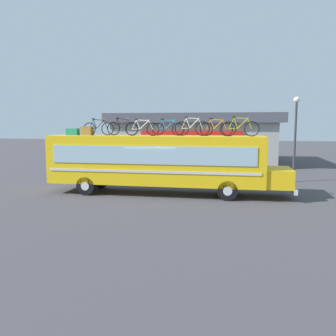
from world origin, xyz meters
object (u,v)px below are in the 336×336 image
Objects in this scene: luggage_bag_2 at (87,131)px; rooftop_bicycle_3 at (142,129)px; rooftop_bicycle_7 at (240,128)px; luggage_bag_1 at (73,132)px; rooftop_bicycle_5 at (192,128)px; rooftop_bicycle_6 at (216,128)px; bus at (160,160)px; rooftop_bicycle_4 at (168,128)px; street_lamp at (295,128)px; rooftop_bicycle_1 at (98,128)px; rooftop_bicycle_2 at (122,128)px.

rooftop_bicycle_3 reaches higher than luggage_bag_2.
rooftop_bicycle_3 is at bearing -179.93° from rooftop_bicycle_7.
rooftop_bicycle_5 reaches higher than luggage_bag_1.
rooftop_bicycle_6 reaches higher than luggage_bag_1.
rooftop_bicycle_5 is at bearing 7.40° from bus.
bus is 3.28m from rooftop_bicycle_6.
rooftop_bicycle_6 is at bearing -2.76° from rooftop_bicycle_4.
street_lamp is at bearing 23.05° from luggage_bag_1.
rooftop_bicycle_5 is (1.62, 0.21, 1.67)m from bus.
rooftop_bicycle_6 is at bearing 8.12° from rooftop_bicycle_3.
rooftop_bicycle_5 is at bearing 1.50° from luggage_bag_1.
rooftop_bicycle_5 is at bearing -139.18° from street_lamp.
rooftop_bicycle_6 reaches higher than rooftop_bicycle_3.
bus is 7.39× the size of rooftop_bicycle_1.
bus is at bearing -7.30° from rooftop_bicycle_2.
rooftop_bicycle_6 is 1.27m from rooftop_bicycle_7.
rooftop_bicycle_5 is 7.67m from street_lamp.
rooftop_bicycle_7 reaches higher than bus.
rooftop_bicycle_4 is at bearing 2.92° from rooftop_bicycle_2.
street_lamp is (3.43, 5.48, -0.05)m from rooftop_bicycle_7.
luggage_bag_2 is at bearing -178.39° from rooftop_bicycle_5.
street_lamp is (7.07, 4.84, -0.01)m from rooftop_bicycle_4.
rooftop_bicycle_7 is (3.99, -0.25, 1.66)m from bus.
bus is 4.97m from luggage_bag_1.
rooftop_bicycle_6 is (3.68, 0.52, 0.01)m from rooftop_bicycle_3.
luggage_bag_2 is 5.56m from rooftop_bicycle_5.
rooftop_bicycle_2 is at bearing -177.08° from rooftop_bicycle_4.
rooftop_bicycle_2 reaches higher than rooftop_bicycle_6.
street_lamp is at bearing 34.37° from rooftop_bicycle_4.
rooftop_bicycle_1 is 7.32m from rooftop_bicycle_7.
luggage_bag_2 is 0.31× the size of rooftop_bicycle_7.
luggage_bag_1 is 0.38× the size of rooftop_bicycle_1.
rooftop_bicycle_3 is at bearing -169.26° from rooftop_bicycle_5.
rooftop_bicycle_4 is at bearing 28.27° from rooftop_bicycle_3.
rooftop_bicycle_6 is at bearing 5.39° from bus.
bus is 7.10× the size of rooftop_bicycle_3.
luggage_bag_2 is at bearing -175.57° from rooftop_bicycle_4.
rooftop_bicycle_5 reaches higher than rooftop_bicycle_1.
rooftop_bicycle_2 is at bearing 6.36° from luggage_bag_2.
rooftop_bicycle_2 is (-2.06, 0.26, 1.65)m from bus.
street_lamp is (12.17, 5.18, 0.17)m from luggage_bag_1.
rooftop_bicycle_7 is at bearing -3.62° from bus.
rooftop_bicycle_6 is at bearing 1.69° from luggage_bag_1.
luggage_bag_2 is (-3.94, 0.05, 1.50)m from bus.
rooftop_bicycle_6 is (2.83, 0.27, 1.64)m from bus.
rooftop_bicycle_5 is 1.07× the size of rooftop_bicycle_6.
luggage_bag_2 is at bearing -178.20° from rooftop_bicycle_6.
luggage_bag_2 is at bearing 177.78° from rooftop_bicycle_7.
bus is 2.65m from rooftop_bicycle_2.
luggage_bag_1 is at bearing -176.16° from rooftop_bicycle_4.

